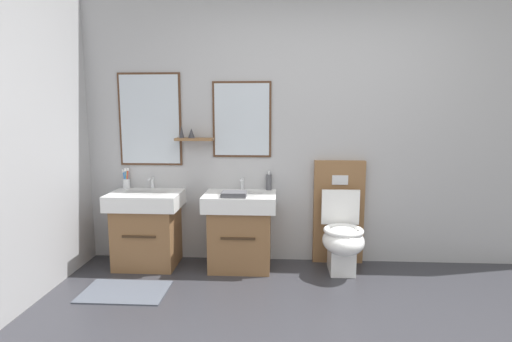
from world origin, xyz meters
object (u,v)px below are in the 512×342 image
object	(u,v)px
vanity_sink_left	(147,227)
vanity_sink_right	(240,228)
toothbrush_cup	(126,182)
soap_dispenser	(269,182)
folded_hand_towel	(234,194)
toilet	(341,230)

from	to	relation	value
vanity_sink_left	vanity_sink_right	xyz separation A→B (m)	(0.89, 0.00, 0.00)
toothbrush_cup	vanity_sink_left	bearing A→B (deg)	-34.80
toothbrush_cup	soap_dispenser	xyz separation A→B (m)	(1.40, 0.01, 0.02)
vanity_sink_right	folded_hand_towel	size ratio (longest dim) A/B	3.23
vanity_sink_right	soap_dispenser	size ratio (longest dim) A/B	3.83
vanity_sink_right	toilet	distance (m)	0.93
vanity_sink_left	folded_hand_towel	world-z (taller)	folded_hand_towel
toilet	toothbrush_cup	distance (m)	2.12
soap_dispenser	folded_hand_towel	size ratio (longest dim) A/B	0.84
toothbrush_cup	folded_hand_towel	distance (m)	1.15
toothbrush_cup	folded_hand_towel	size ratio (longest dim) A/B	0.93
vanity_sink_left	soap_dispenser	xyz separation A→B (m)	(1.15, 0.18, 0.41)
vanity_sink_left	soap_dispenser	world-z (taller)	soap_dispenser
vanity_sink_left	soap_dispenser	size ratio (longest dim) A/B	3.83
toothbrush_cup	folded_hand_towel	bearing A→B (deg)	-16.56
vanity_sink_left	folded_hand_towel	size ratio (longest dim) A/B	3.23
vanity_sink_left	toilet	xyz separation A→B (m)	(1.82, 0.01, -0.00)
toilet	folded_hand_towel	distance (m)	1.05
folded_hand_towel	vanity_sink_left	bearing A→B (deg)	169.79
vanity_sink_right	folded_hand_towel	xyz separation A→B (m)	(-0.04, -0.15, 0.36)
vanity_sink_right	folded_hand_towel	distance (m)	0.39
toothbrush_cup	toilet	bearing A→B (deg)	-4.43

